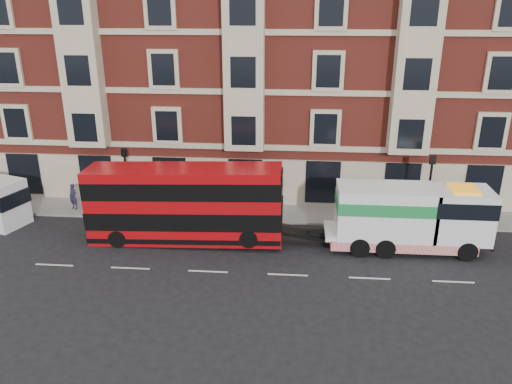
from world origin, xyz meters
TOP-DOWN VIEW (x-y plane):
  - ground at (0.00, 0.00)m, footprint 120.00×120.00m
  - sidewalk at (0.00, 7.50)m, footprint 90.00×3.00m
  - victorian_terrace at (0.50, 15.00)m, footprint 45.00×12.00m
  - lamp_post_west at (-6.00, 6.20)m, footprint 0.35×0.15m
  - lamp_post_east at (12.00, 6.20)m, footprint 0.35×0.15m
  - double_decker_bus at (-1.79, 3.35)m, footprint 10.71×2.46m
  - tow_truck at (10.27, 3.35)m, footprint 8.57×2.53m
  - pedestrian at (-9.93, 6.98)m, footprint 0.72×0.62m

SIDE VIEW (x-z plane):
  - ground at x=0.00m, z-range 0.00..0.00m
  - sidewalk at x=0.00m, z-range 0.00..0.15m
  - pedestrian at x=-9.93m, z-range 0.15..1.83m
  - tow_truck at x=10.27m, z-range 0.11..3.68m
  - double_decker_bus at x=-1.79m, z-range 0.13..4.46m
  - lamp_post_west at x=-6.00m, z-range 0.50..4.85m
  - lamp_post_east at x=12.00m, z-range 0.50..4.85m
  - victorian_terrace at x=0.50m, z-range -0.13..20.27m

